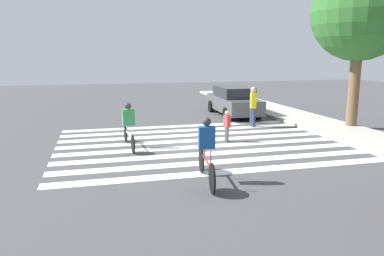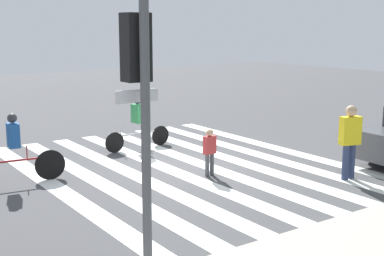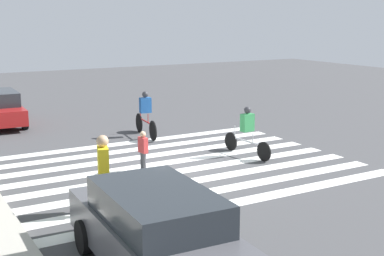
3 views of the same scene
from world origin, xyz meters
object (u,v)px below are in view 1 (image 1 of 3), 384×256
(pedestrian_adult_blue_shirt, at_px, (253,104))
(cyclist_far_lane, at_px, (206,148))
(cyclist_mid_street, at_px, (129,123))
(car_parked_dark_suv, at_px, (233,101))
(street_tree, at_px, (360,13))
(pedestrian_child_with_backpack, at_px, (227,124))

(pedestrian_adult_blue_shirt, bearing_deg, cyclist_far_lane, 164.70)
(cyclist_mid_street, relative_size, car_parked_dark_suv, 0.47)
(street_tree, height_order, cyclist_mid_street, street_tree)
(pedestrian_adult_blue_shirt, height_order, pedestrian_child_with_backpack, pedestrian_adult_blue_shirt)
(cyclist_mid_street, bearing_deg, car_parked_dark_suv, 130.02)
(pedestrian_adult_blue_shirt, height_order, cyclist_mid_street, pedestrian_adult_blue_shirt)
(pedestrian_child_with_backpack, relative_size, car_parked_dark_suv, 0.25)
(pedestrian_child_with_backpack, relative_size, cyclist_mid_street, 0.53)
(pedestrian_child_with_backpack, bearing_deg, cyclist_mid_street, -96.97)
(cyclist_mid_street, bearing_deg, pedestrian_child_with_backpack, 85.91)
(pedestrian_child_with_backpack, xyz_separation_m, cyclist_far_lane, (4.09, -1.99, 0.22))
(pedestrian_adult_blue_shirt, xyz_separation_m, cyclist_far_lane, (6.63, -4.11, -0.13))
(pedestrian_adult_blue_shirt, bearing_deg, pedestrian_child_with_backpack, 156.65)
(pedestrian_adult_blue_shirt, distance_m, pedestrian_child_with_backpack, 3.33)
(street_tree, distance_m, pedestrian_adult_blue_shirt, 5.72)
(pedestrian_adult_blue_shirt, bearing_deg, car_parked_dark_suv, 11.40)
(pedestrian_adult_blue_shirt, bearing_deg, street_tree, -93.41)
(street_tree, distance_m, pedestrian_child_with_backpack, 7.49)
(cyclist_mid_street, height_order, car_parked_dark_suv, cyclist_mid_street)
(street_tree, relative_size, cyclist_mid_street, 3.10)
(street_tree, bearing_deg, cyclist_mid_street, -83.60)
(street_tree, xyz_separation_m, cyclist_far_lane, (5.19, -8.11, -3.97))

